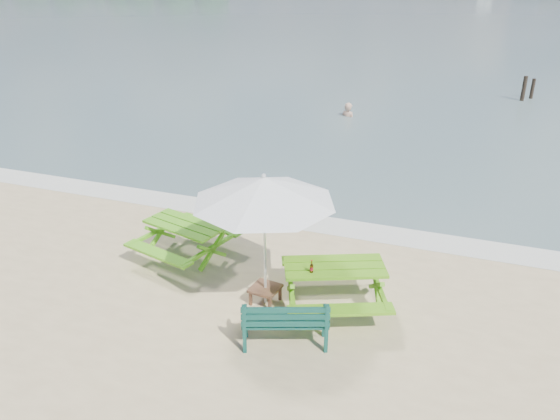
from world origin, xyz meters
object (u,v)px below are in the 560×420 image
(picnic_table_right, at_px, (334,287))
(picnic_table_left, at_px, (185,242))
(park_bench, at_px, (285,330))
(side_table, at_px, (265,294))
(patio_umbrella, at_px, (264,190))
(swimmer, at_px, (348,124))
(beer_bottle, at_px, (312,268))

(picnic_table_right, bearing_deg, picnic_table_left, 168.71)
(park_bench, relative_size, side_table, 2.63)
(picnic_table_right, relative_size, patio_umbrella, 0.89)
(swimmer, bearing_deg, picnic_table_left, -92.57)
(picnic_table_right, distance_m, side_table, 1.25)
(picnic_table_right, relative_size, park_bench, 1.70)
(park_bench, bearing_deg, picnic_table_right, 70.61)
(picnic_table_right, xyz_separation_m, patio_umbrella, (-1.19, -0.31, 1.82))
(picnic_table_left, bearing_deg, swimmer, 87.43)
(picnic_table_left, relative_size, picnic_table_right, 0.89)
(side_table, distance_m, patio_umbrella, 2.05)
(beer_bottle, bearing_deg, park_bench, -98.41)
(picnic_table_left, height_order, patio_umbrella, patio_umbrella)
(swimmer, bearing_deg, park_bench, -80.78)
(patio_umbrella, distance_m, swimmer, 13.66)
(picnic_table_right, distance_m, patio_umbrella, 2.19)
(picnic_table_right, bearing_deg, beer_bottle, -132.12)
(park_bench, relative_size, swimmer, 0.83)
(patio_umbrella, bearing_deg, picnic_table_right, 14.57)
(picnic_table_right, relative_size, beer_bottle, 10.61)
(park_bench, bearing_deg, swimmer, 99.22)
(patio_umbrella, bearing_deg, beer_bottle, -2.86)
(park_bench, height_order, patio_umbrella, patio_umbrella)
(picnic_table_left, height_order, picnic_table_right, picnic_table_right)
(picnic_table_right, bearing_deg, side_table, -165.43)
(side_table, distance_m, beer_bottle, 1.15)
(side_table, bearing_deg, beer_bottle, -2.86)
(swimmer, bearing_deg, picnic_table_right, -77.93)
(beer_bottle, bearing_deg, picnic_table_left, 161.37)
(park_bench, bearing_deg, patio_umbrella, 126.18)
(picnic_table_left, height_order, park_bench, park_bench)
(patio_umbrella, bearing_deg, swimmer, 96.84)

